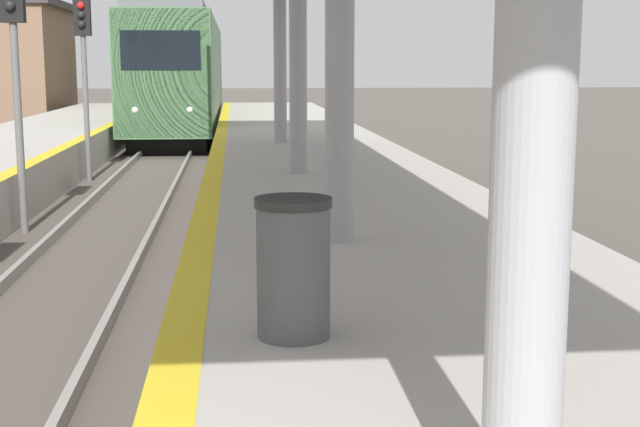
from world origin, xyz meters
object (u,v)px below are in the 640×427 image
Objects in this scene: train at (182,74)px; signal_mid at (14,45)px; signal_far at (84,51)px; trash_bin at (294,267)px.

signal_mid is at bearing -93.57° from train.
signal_mid is (-1.31, -21.04, 0.66)m from train.
signal_mid and signal_far have the same top height.
train is at bearing 86.43° from signal_mid.
train is 21.10m from signal_mid.
train reaches higher than signal_mid.
signal_mid is 9.49m from trash_bin.
trash_bin is at bearing -85.41° from train.
trash_bin is (2.38, -29.65, -0.92)m from train.
signal_mid is 1.00× the size of signal_far.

